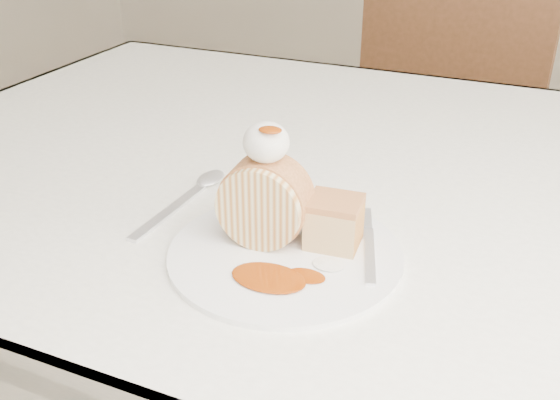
% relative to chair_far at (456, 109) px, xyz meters
% --- Properties ---
extents(table, '(1.40, 0.90, 0.75)m').
position_rel_chair_far_xyz_m(table, '(0.01, -0.89, 0.12)').
color(table, white).
rests_on(table, ground).
extents(chair_far, '(0.50, 0.50, 0.94)m').
position_rel_chair_far_xyz_m(chair_far, '(0.00, 0.00, 0.00)').
color(chair_far, brown).
rests_on(chair_far, ground).
extents(plate, '(0.25, 0.25, 0.01)m').
position_rel_chair_far_xyz_m(plate, '(-0.02, -1.12, 0.21)').
color(plate, white).
rests_on(plate, table).
extents(roulade_slice, '(0.09, 0.05, 0.09)m').
position_rel_chair_far_xyz_m(roulade_slice, '(-0.04, -1.11, 0.26)').
color(roulade_slice, beige).
rests_on(roulade_slice, plate).
extents(cake_chunk, '(0.06, 0.05, 0.04)m').
position_rel_chair_far_xyz_m(cake_chunk, '(0.02, -1.09, 0.24)').
color(cake_chunk, '#CD824D').
rests_on(cake_chunk, plate).
extents(whipped_cream, '(0.05, 0.05, 0.04)m').
position_rel_chair_far_xyz_m(whipped_cream, '(-0.04, -1.11, 0.32)').
color(whipped_cream, white).
rests_on(whipped_cream, roulade_slice).
extents(caramel_drizzle, '(0.02, 0.02, 0.00)m').
position_rel_chair_far_xyz_m(caramel_drizzle, '(-0.03, -1.12, 0.35)').
color(caramel_drizzle, '#873005').
rests_on(caramel_drizzle, whipped_cream).
extents(caramel_pool, '(0.08, 0.05, 0.00)m').
position_rel_chair_far_xyz_m(caramel_pool, '(-0.01, -1.17, 0.22)').
color(caramel_pool, '#873005').
rests_on(caramel_pool, plate).
extents(fork, '(0.06, 0.14, 0.00)m').
position_rel_chair_far_xyz_m(fork, '(0.07, -1.10, 0.22)').
color(fork, silver).
rests_on(fork, plate).
extents(spoon, '(0.03, 0.17, 0.00)m').
position_rel_chair_far_xyz_m(spoon, '(-0.17, -1.09, 0.21)').
color(spoon, silver).
rests_on(spoon, table).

